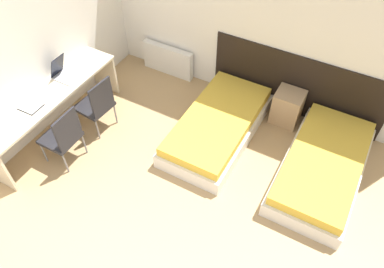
% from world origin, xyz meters
% --- Properties ---
extents(wall_back, '(5.54, 0.05, 2.70)m').
position_xyz_m(wall_back, '(0.00, 3.69, 1.35)').
color(wall_back, white).
rests_on(wall_back, ground_plane).
extents(wall_left, '(0.05, 4.66, 2.70)m').
position_xyz_m(wall_left, '(-2.29, 1.83, 1.35)').
color(wall_left, white).
rests_on(wall_left, ground_plane).
extents(headboard_panel, '(2.65, 0.03, 1.04)m').
position_xyz_m(headboard_panel, '(0.87, 3.65, 0.52)').
color(headboard_panel, black).
rests_on(headboard_panel, ground_plane).
extents(bed_near_window, '(0.98, 1.97, 0.38)m').
position_xyz_m(bed_near_window, '(0.09, 2.63, 0.18)').
color(bed_near_window, silver).
rests_on(bed_near_window, ground_plane).
extents(bed_near_door, '(0.98, 1.97, 0.38)m').
position_xyz_m(bed_near_door, '(1.65, 2.63, 0.18)').
color(bed_near_door, silver).
rests_on(bed_near_door, ground_plane).
extents(nightstand, '(0.41, 0.39, 0.54)m').
position_xyz_m(nightstand, '(0.87, 3.42, 0.27)').
color(nightstand, tan).
rests_on(nightstand, ground_plane).
extents(radiator, '(0.93, 0.12, 0.52)m').
position_xyz_m(radiator, '(-1.34, 3.57, 0.26)').
color(radiator, silver).
rests_on(radiator, ground_plane).
extents(desk, '(0.52, 2.27, 0.74)m').
position_xyz_m(desk, '(-2.01, 1.57, 0.59)').
color(desk, beige).
rests_on(desk, ground_plane).
extents(chair_near_laptop, '(0.48, 0.48, 0.92)m').
position_xyz_m(chair_near_laptop, '(-1.51, 1.92, 0.49)').
color(chair_near_laptop, '#232328').
rests_on(chair_near_laptop, ground_plane).
extents(chair_near_notebook, '(0.45, 0.45, 0.92)m').
position_xyz_m(chair_near_notebook, '(-1.51, 1.21, 0.49)').
color(chair_near_notebook, '#232328').
rests_on(chair_near_notebook, ground_plane).
extents(laptop, '(0.35, 0.25, 0.34)m').
position_xyz_m(laptop, '(-2.06, 1.94, 0.81)').
color(laptop, silver).
rests_on(laptop, desk).
extents(open_notebook, '(0.28, 0.24, 0.02)m').
position_xyz_m(open_notebook, '(-2.02, 1.25, 0.75)').
color(open_notebook, black).
rests_on(open_notebook, desk).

